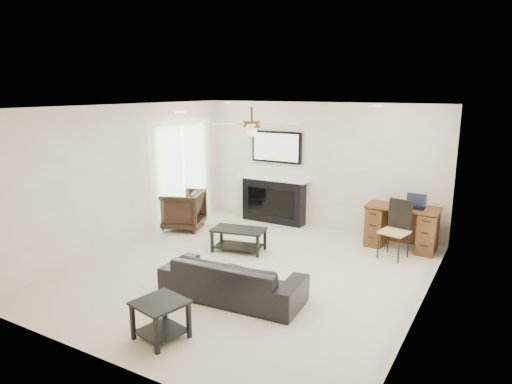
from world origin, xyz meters
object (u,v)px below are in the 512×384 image
at_px(desk, 401,227).
at_px(coffee_table, 239,240).
at_px(sofa, 232,279).
at_px(armchair, 181,210).
at_px(fireplace_unit, 273,178).

bearing_deg(desk, coffee_table, -147.31).
bearing_deg(sofa, armchair, -43.79).
xyz_separation_m(armchair, desk, (4.10, 0.99, -0.00)).
relative_size(sofa, desk, 1.57).
xyz_separation_m(sofa, fireplace_unit, (-1.20, 3.46, 0.68)).
height_order(armchair, coffee_table, armchair).
xyz_separation_m(sofa, coffee_table, (-0.90, 1.60, -0.08)).
height_order(fireplace_unit, desk, fireplace_unit).
height_order(armchair, desk, armchair).
distance_m(fireplace_unit, desk, 2.78).
relative_size(coffee_table, desk, 0.74).
height_order(coffee_table, fireplace_unit, fireplace_unit).
distance_m(sofa, coffee_table, 1.84).
bearing_deg(armchair, desk, 82.47).
bearing_deg(coffee_table, desk, 20.86).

